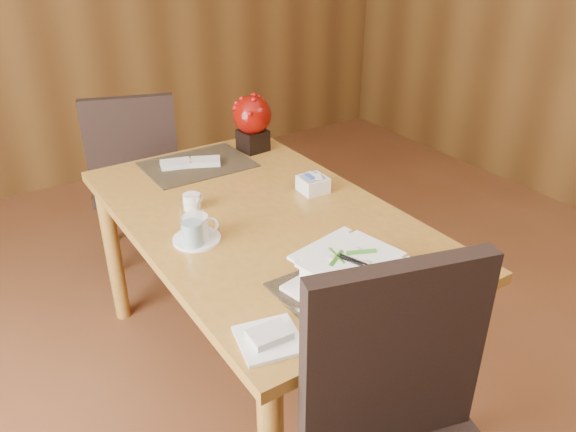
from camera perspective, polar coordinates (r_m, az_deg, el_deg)
dining_table at (r=2.11m, az=-2.63°, el=-2.16°), size 0.90×1.50×0.75m
placemat_near at (r=1.68m, az=7.06°, el=-7.18°), size 0.45×0.33×0.01m
placemat_far at (r=2.50m, az=-9.18°, el=5.19°), size 0.45×0.33×0.01m
soup_setting at (r=1.62m, az=6.39°, el=-6.02°), size 0.34×0.34×0.12m
coffee_cup at (r=1.90m, az=-9.32°, el=-1.44°), size 0.16×0.16×0.09m
water_glass at (r=1.84m, az=-9.76°, el=-0.83°), size 0.09×0.09×0.17m
creamer_jug at (r=2.11m, az=-9.75°, el=1.45°), size 0.10×0.10×0.06m
sugar_caddy at (r=2.22m, az=2.55°, el=3.23°), size 0.11×0.11×0.06m
berry_decor at (r=2.59m, az=-3.65°, el=9.71°), size 0.17×0.17×0.26m
napkins_far at (r=2.49m, az=-9.66°, el=5.38°), size 0.27×0.18×0.02m
bread_plate at (r=1.48m, az=-1.91°, el=-12.42°), size 0.19×0.19×0.01m
far_chair at (r=3.02m, az=-15.17°, el=4.41°), size 0.58×0.58×0.97m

